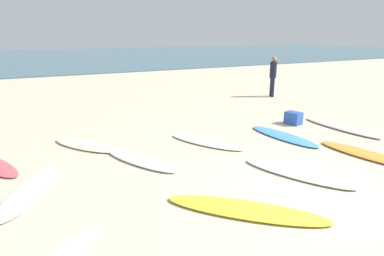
% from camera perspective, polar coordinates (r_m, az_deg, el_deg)
% --- Properties ---
extents(ground_plane, '(120.00, 120.00, 0.00)m').
position_cam_1_polar(ground_plane, '(5.96, 21.38, -10.69)').
color(ground_plane, beige).
extents(ocean_water, '(120.00, 40.00, 0.08)m').
position_cam_1_polar(ocean_water, '(42.52, -22.45, 11.62)').
color(ocean_water, '#426675').
rests_on(ocean_water, ground_plane).
extents(surfboard_0, '(1.43, 2.08, 0.07)m').
position_cam_1_polar(surfboard_0, '(7.96, 2.57, -2.43)').
color(surfboard_0, white).
rests_on(surfboard_0, ground_plane).
extents(surfboard_2, '(1.55, 1.93, 0.07)m').
position_cam_1_polar(surfboard_2, '(8.13, -18.29, -2.87)').
color(surfboard_2, beige).
rests_on(surfboard_2, ground_plane).
extents(surfboard_3, '(2.17, 2.16, 0.07)m').
position_cam_1_polar(surfboard_3, '(5.10, 9.50, -14.03)').
color(surfboard_3, yellow).
rests_on(surfboard_3, ground_plane).
extents(surfboard_4, '(0.56, 2.45, 0.08)m').
position_cam_1_polar(surfboard_4, '(10.10, 24.75, 0.14)').
color(surfboard_4, silver).
rests_on(surfboard_4, ground_plane).
extents(surfboard_5, '(0.77, 2.22, 0.07)m').
position_cam_1_polar(surfboard_5, '(8.73, 15.83, -1.37)').
color(surfboard_5, '#4797E2').
rests_on(surfboard_5, ground_plane).
extents(surfboard_6, '(0.88, 2.22, 0.08)m').
position_cam_1_polar(surfboard_6, '(8.11, 28.43, -4.08)').
color(surfboard_6, gold).
rests_on(surfboard_6, ground_plane).
extents(surfboard_8, '(1.27, 2.03, 0.08)m').
position_cam_1_polar(surfboard_8, '(6.91, -9.14, -5.61)').
color(surfboard_8, white).
rests_on(surfboard_8, ground_plane).
extents(surfboard_9, '(1.43, 2.09, 0.07)m').
position_cam_1_polar(surfboard_9, '(6.21, -26.62, -9.83)').
color(surfboard_9, white).
rests_on(surfboard_9, ground_plane).
extents(surfboard_10, '(1.38, 2.21, 0.08)m').
position_cam_1_polar(surfboard_10, '(6.53, 18.07, -7.55)').
color(surfboard_10, silver).
rests_on(surfboard_10, ground_plane).
extents(beachgoer_near, '(0.38, 0.38, 1.69)m').
position_cam_1_polar(beachgoer_near, '(14.26, 14.11, 9.15)').
color(beachgoer_near, '#191E33').
rests_on(beachgoer_near, ground_plane).
extents(beach_cooler, '(0.41, 0.51, 0.37)m').
position_cam_1_polar(beach_cooler, '(10.07, 17.47, 1.69)').
color(beach_cooler, '#2D56B2').
rests_on(beach_cooler, ground_plane).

